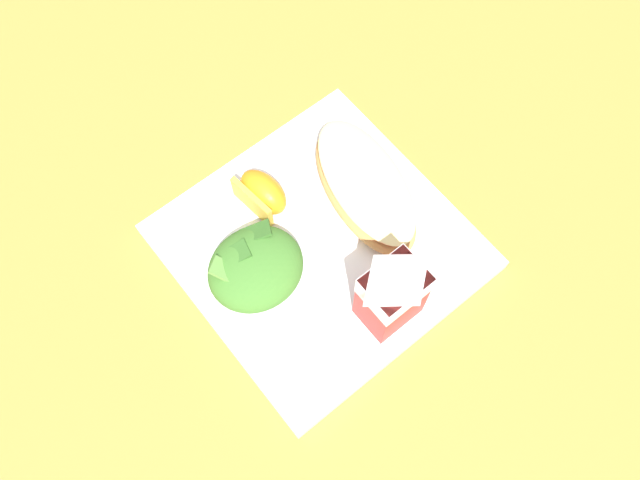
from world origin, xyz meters
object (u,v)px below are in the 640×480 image
object	(u,v)px
orange_wedge_front	(262,193)
green_salad_pile	(255,268)
cheesy_pizza_bread	(365,187)
milk_carton	(393,291)
white_plate	(320,247)

from	to	relation	value
orange_wedge_front	green_salad_pile	bearing A→B (deg)	48.45
cheesy_pizza_bread	milk_carton	bearing A→B (deg)	59.70
white_plate	orange_wedge_front	bearing A→B (deg)	-77.83
green_salad_pile	orange_wedge_front	bearing A→B (deg)	-131.55
cheesy_pizza_bread	milk_carton	world-z (taller)	milk_carton
green_salad_pile	cheesy_pizza_bread	bearing A→B (deg)	-179.43
white_plate	milk_carton	xyz separation A→B (m)	(-0.01, 0.10, 0.07)
green_salad_pile	milk_carton	xyz separation A→B (m)	(-0.08, 0.11, 0.04)
white_plate	orange_wedge_front	world-z (taller)	orange_wedge_front
cheesy_pizza_bread	orange_wedge_front	xyz separation A→B (m)	(0.09, -0.06, 0.00)
cheesy_pizza_bread	green_salad_pile	world-z (taller)	green_salad_pile
orange_wedge_front	white_plate	bearing A→B (deg)	102.17
green_salad_pile	milk_carton	bearing A→B (deg)	125.14
white_plate	green_salad_pile	size ratio (longest dim) A/B	2.80
milk_carton	orange_wedge_front	world-z (taller)	milk_carton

